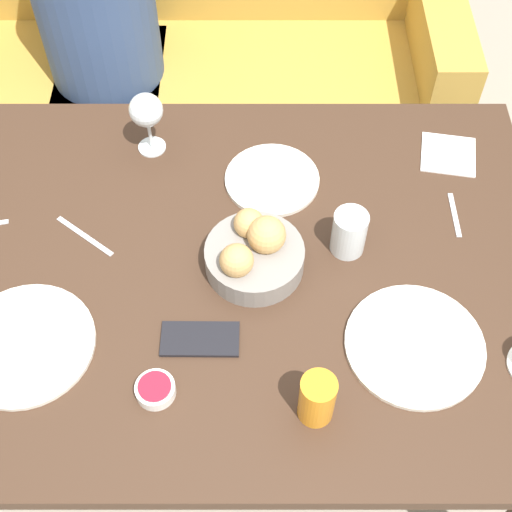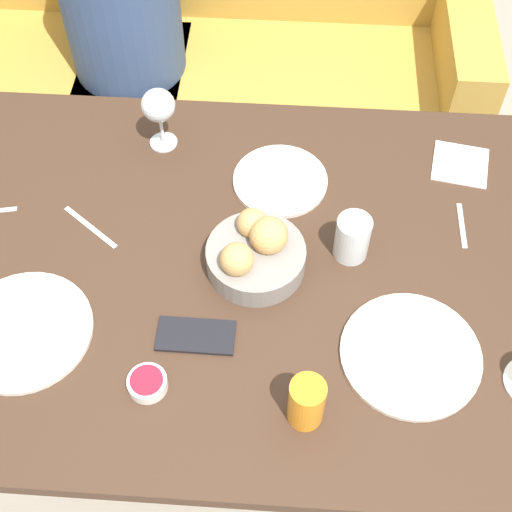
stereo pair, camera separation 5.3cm
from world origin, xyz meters
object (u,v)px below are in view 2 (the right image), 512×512
plate_near_right (411,354)px  juice_glass (306,402)px  bread_basket (256,251)px  fork_silver (90,227)px  couch (207,68)px  seated_person (128,46)px  wine_glass (158,107)px  napkin (460,164)px  plate_near_left (24,331)px  spoon_coffee (462,225)px  plate_far_center (280,181)px  cell_phone (196,336)px  jam_bowl_berry (147,383)px  water_tumbler (352,238)px

plate_near_right → juice_glass: size_ratio=2.38×
bread_basket → fork_silver: bearing=169.0°
couch → seated_person: bearing=-145.2°
wine_glass → fork_silver: size_ratio=1.17×
fork_silver → napkin: bearing=16.2°
couch → plate_near_left: couch is taller
seated_person → wine_glass: 0.74m
plate_near_right → spoon_coffee: size_ratio=2.22×
plate_far_center → plate_near_right: bearing=-57.5°
bread_basket → wine_glass: bearing=126.0°
seated_person → cell_phone: 1.21m
plate_near_right → jam_bowl_berry: (-0.48, -0.10, 0.01)m
jam_bowl_berry → cell_phone: jam_bowl_berry is taller
plate_far_center → jam_bowl_berry: bearing=-113.1°
wine_glass → cell_phone: wine_glass is taller
couch → jam_bowl_berry: bearing=-87.3°
seated_person → cell_phone: seated_person is taller
spoon_coffee → couch: bearing=124.8°
napkin → jam_bowl_berry: bearing=-136.6°
juice_glass → wine_glass: bearing=118.0°
cell_phone → spoon_coffee: bearing=29.7°
plate_far_center → fork_silver: 0.43m
jam_bowl_berry → cell_phone: bearing=55.3°
couch → water_tumbler: couch is taller
plate_near_right → fork_silver: (-0.66, 0.26, -0.00)m
water_tumbler → seated_person: bearing=125.8°
plate_near_left → juice_glass: size_ratio=2.38×
plate_near_left → juice_glass: (0.55, -0.13, 0.05)m
couch → plate_near_right: couch is taller
cell_phone → jam_bowl_berry: bearing=-124.7°
water_tumbler → spoon_coffee: (0.24, 0.09, -0.05)m
seated_person → plate_near_right: bearing=-56.1°
plate_near_right → napkin: plate_near_right is taller
couch → wine_glass: size_ratio=11.40×
bread_basket → plate_near_right: size_ratio=0.76×
jam_bowl_berry → napkin: size_ratio=0.52×
plate_near_right → water_tumbler: size_ratio=2.61×
water_tumbler → wine_glass: size_ratio=0.65×
juice_glass → water_tumbler: 0.38m
bread_basket → couch: bearing=102.5°
plate_near_right → plate_far_center: same height
plate_near_left → fork_silver: (0.08, 0.26, -0.00)m
napkin → cell_phone: (-0.55, -0.48, 0.00)m
cell_phone → bread_basket: bearing=59.9°
jam_bowl_berry → napkin: jam_bowl_berry is taller
couch → plate_near_right: bearing=-67.0°
wine_glass → fork_silver: (-0.12, -0.26, -0.11)m
plate_near_left → plate_far_center: (0.48, 0.42, 0.00)m
plate_near_right → cell_phone: (-0.41, 0.01, -0.00)m
plate_near_right → wine_glass: size_ratio=1.71×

